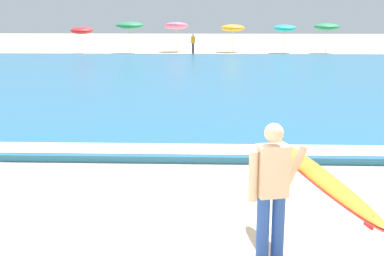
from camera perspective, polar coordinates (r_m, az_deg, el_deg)
The scene contains 10 objects.
sea at distance 23.60m, azimuth 1.33°, elevation 5.96°, with size 120.00×28.00×0.14m, color teal.
surf_foam at distance 10.40m, azimuth 0.38°, elevation -2.45°, with size 120.00×0.84×0.01m, color white.
surfer_with_board at distance 5.79m, azimuth 11.83°, elevation -6.01°, with size 1.30×2.95×1.73m.
beach_umbrella_0 at distance 40.64m, azimuth -12.65°, elevation 10.96°, with size 1.77×1.81×2.15m.
beach_umbrella_1 at distance 40.25m, azimuth -7.21°, elevation 11.70°, with size 2.19×2.21×2.51m.
beach_umbrella_2 at distance 41.75m, azimuth -1.83°, elevation 11.74°, with size 2.01×2.06×2.50m.
beach_umbrella_3 at distance 41.55m, azimuth 4.74°, elevation 11.48°, with size 1.97×1.99×2.26m.
beach_umbrella_4 at distance 41.02m, azimuth 10.70°, elevation 11.30°, with size 1.86×1.89×2.29m.
beach_umbrella_5 at distance 41.23m, azimuth 15.36°, elevation 11.23°, with size 2.01×2.04×2.39m.
beachgoer_near_row_left at distance 38.80m, azimuth 0.12°, elevation 9.79°, with size 0.32×0.20×1.58m.
Camera 1 is at (0.29, -4.81, 2.88)m, focal length 46.04 mm.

